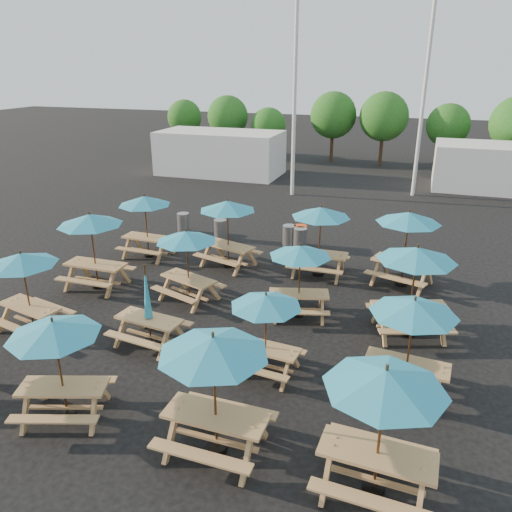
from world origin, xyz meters
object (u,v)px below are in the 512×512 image
(picnic_unit_4, at_px, (54,335))
(picnic_unit_8, at_px, (214,354))
(picnic_unit_1, at_px, (22,265))
(picnic_unit_13, at_px, (413,314))
(waste_bin_1, at_px, (220,230))
(waste_bin_3, at_px, (300,236))
(picnic_unit_7, at_px, (227,210))
(waste_bin_4, at_px, (300,239))
(picnic_unit_6, at_px, (187,241))
(picnic_unit_15, at_px, (408,223))
(picnic_unit_10, at_px, (300,256))
(picnic_unit_5, at_px, (148,312))
(picnic_unit_11, at_px, (321,217))
(waste_bin_0, at_px, (183,223))
(picnic_unit_2, at_px, (90,225))
(picnic_unit_14, at_px, (416,260))
(picnic_unit_12, at_px, (385,388))
(picnic_unit_3, at_px, (145,205))
(waste_bin_2, at_px, (289,236))

(picnic_unit_4, xyz_separation_m, picnic_unit_8, (3.39, 0.08, 0.20))
(picnic_unit_1, xyz_separation_m, picnic_unit_13, (9.98, 0.35, 0.02))
(waste_bin_1, height_order, waste_bin_3, same)
(picnic_unit_7, distance_m, waste_bin_4, 3.73)
(picnic_unit_6, distance_m, picnic_unit_15, 7.08)
(picnic_unit_10, bearing_deg, waste_bin_4, 88.12)
(picnic_unit_7, bearing_deg, picnic_unit_8, -53.63)
(picnic_unit_5, height_order, waste_bin_1, picnic_unit_5)
(picnic_unit_11, distance_m, waste_bin_0, 7.39)
(picnic_unit_7, bearing_deg, waste_bin_4, 68.30)
(picnic_unit_2, relative_size, picnic_unit_4, 1.09)
(picnic_unit_15, bearing_deg, picnic_unit_1, -128.75)
(picnic_unit_11, relative_size, picnic_unit_14, 0.94)
(waste_bin_0, bearing_deg, picnic_unit_1, -90.84)
(picnic_unit_5, bearing_deg, picnic_unit_10, 47.13)
(picnic_unit_6, relative_size, picnic_unit_13, 1.01)
(picnic_unit_2, relative_size, picnic_unit_6, 1.08)
(picnic_unit_11, distance_m, waste_bin_3, 3.49)
(waste_bin_0, height_order, waste_bin_3, same)
(picnic_unit_14, distance_m, waste_bin_1, 9.91)
(picnic_unit_6, bearing_deg, picnic_unit_12, -23.82)
(picnic_unit_15, bearing_deg, picnic_unit_3, -160.45)
(picnic_unit_10, relative_size, picnic_unit_11, 0.89)
(picnic_unit_6, bearing_deg, picnic_unit_10, 20.02)
(picnic_unit_13, bearing_deg, picnic_unit_3, 155.15)
(picnic_unit_3, xyz_separation_m, picnic_unit_14, (9.75, -2.98, 0.13))
(picnic_unit_6, bearing_deg, waste_bin_1, 121.40)
(picnic_unit_13, bearing_deg, picnic_unit_14, 96.38)
(picnic_unit_5, height_order, waste_bin_2, picnic_unit_5)
(picnic_unit_1, distance_m, waste_bin_4, 10.45)
(picnic_unit_15, xyz_separation_m, waste_bin_4, (-4.08, 2.35, -1.76))
(picnic_unit_1, relative_size, waste_bin_3, 2.71)
(picnic_unit_8, bearing_deg, waste_bin_0, 120.02)
(picnic_unit_2, relative_size, waste_bin_0, 2.97)
(picnic_unit_15, height_order, waste_bin_4, picnic_unit_15)
(picnic_unit_5, relative_size, picnic_unit_8, 0.90)
(picnic_unit_5, bearing_deg, picnic_unit_3, 127.76)
(picnic_unit_10, bearing_deg, picnic_unit_12, -79.61)
(waste_bin_1, bearing_deg, picnic_unit_3, -124.24)
(picnic_unit_15, xyz_separation_m, waste_bin_2, (-4.59, 2.58, -1.76))
(picnic_unit_13, distance_m, waste_bin_1, 11.70)
(picnic_unit_3, bearing_deg, picnic_unit_4, -68.76)
(picnic_unit_3, bearing_deg, waste_bin_4, 28.63)
(picnic_unit_2, relative_size, waste_bin_2, 2.97)
(picnic_unit_15, distance_m, waste_bin_1, 8.11)
(picnic_unit_12, xyz_separation_m, picnic_unit_13, (0.35, 3.07, -0.15))
(picnic_unit_8, relative_size, picnic_unit_14, 0.96)
(picnic_unit_1, xyz_separation_m, picnic_unit_3, (0.18, 6.06, 0.08))
(picnic_unit_5, distance_m, picnic_unit_12, 7.02)
(picnic_unit_4, bearing_deg, picnic_unit_1, 121.91)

